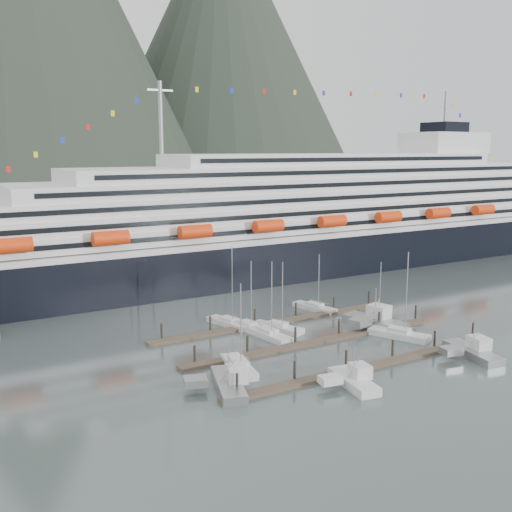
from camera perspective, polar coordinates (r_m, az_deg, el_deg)
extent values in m
plane|color=#4C5A58|center=(100.44, 8.90, -8.26)|extent=(1600.00, 1600.00, 0.00)
cone|color=#202A20|center=(791.29, -3.24, 19.14)|extent=(360.00, 360.00, 360.00)
cube|color=black|center=(156.87, 3.24, 0.04)|extent=(210.00, 28.00, 12.00)
cube|color=silver|center=(155.86, 3.27, 2.40)|extent=(205.80, 27.44, 1.50)
cube|color=silver|center=(158.35, 4.78, 3.45)|extent=(185.00, 26.00, 3.20)
cube|color=black|center=(147.97, 7.71, 2.98)|extent=(175.75, 0.20, 1.00)
cube|color=silver|center=(159.17, 5.39, 4.63)|extent=(180.00, 25.00, 3.20)
cube|color=black|center=(149.24, 8.23, 4.27)|extent=(171.00, 0.20, 1.00)
cube|color=silver|center=(160.08, 5.99, 5.80)|extent=(172.00, 24.00, 3.20)
cube|color=black|center=(150.59, 8.73, 5.53)|extent=(163.40, 0.20, 1.00)
cube|color=silver|center=(161.07, 6.59, 6.96)|extent=(160.00, 23.00, 3.20)
cube|color=black|center=(152.03, 9.23, 6.77)|extent=(152.00, 0.20, 1.00)
cube|color=silver|center=(162.14, 7.18, 8.07)|extent=(140.00, 22.00, 3.00)
cube|color=black|center=(153.55, 9.73, 7.94)|extent=(133.00, 0.20, 1.00)
cube|color=silver|center=(163.30, 7.77, 9.12)|extent=(95.00, 20.00, 3.00)
cube|color=black|center=(155.53, 10.09, 9.06)|extent=(90.25, 0.20, 1.00)
cube|color=silver|center=(190.67, 17.43, 10.25)|extent=(22.00, 16.00, 6.00)
cube|color=black|center=(190.76, 17.50, 11.59)|extent=(10.00, 10.00, 3.00)
cylinder|color=gray|center=(138.15, -9.07, 12.85)|extent=(1.00, 1.00, 16.00)
cylinder|color=gray|center=(191.02, 17.59, 13.24)|extent=(0.80, 0.80, 10.00)
cylinder|color=#ED370C|center=(115.56, -22.23, 0.93)|extent=(7.00, 2.80, 2.80)
cylinder|color=#ED370C|center=(119.42, -13.68, 1.68)|extent=(7.00, 2.80, 2.80)
cylinder|color=#ED370C|center=(125.76, -5.82, 2.33)|extent=(7.00, 2.80, 2.80)
cylinder|color=#ED370C|center=(134.23, 1.18, 2.88)|extent=(7.00, 2.80, 2.80)
cylinder|color=#ED370C|center=(144.46, 7.27, 3.32)|extent=(7.00, 2.80, 2.80)
cylinder|color=#ED370C|center=(156.10, 12.51, 3.66)|extent=(7.00, 2.80, 2.80)
cylinder|color=#ED370C|center=(168.86, 16.99, 3.94)|extent=(7.00, 2.80, 2.80)
cylinder|color=#ED370C|center=(182.50, 20.82, 4.15)|extent=(7.00, 2.80, 2.80)
cube|color=#4B3E30|center=(90.13, 10.51, -10.33)|extent=(48.00, 2.00, 0.50)
cylinder|color=black|center=(79.21, -1.82, -12.21)|extent=(0.36, 0.36, 3.20)
cylinder|color=black|center=(83.60, 3.69, -10.99)|extent=(0.36, 0.36, 3.20)
cylinder|color=black|center=(88.68, 8.58, -9.82)|extent=(0.36, 0.36, 3.20)
cylinder|color=black|center=(94.36, 12.87, -8.73)|extent=(0.36, 0.36, 3.20)
cylinder|color=black|center=(100.51, 16.64, -7.72)|extent=(0.36, 0.36, 3.20)
cylinder|color=black|center=(107.08, 19.94, -6.81)|extent=(0.36, 0.36, 3.20)
cube|color=#4B3E30|center=(99.67, 5.56, -8.18)|extent=(48.00, 2.00, 0.50)
cylinder|color=black|center=(90.08, -5.87, -9.44)|extent=(0.36, 0.36, 3.20)
cylinder|color=black|center=(93.96, -0.82, -8.54)|extent=(0.36, 0.36, 3.20)
cylinder|color=black|center=(98.51, 3.76, -7.67)|extent=(0.36, 0.36, 3.20)
cylinder|color=black|center=(103.65, 7.91, -6.84)|extent=(0.36, 0.36, 3.20)
cylinder|color=black|center=(109.28, 11.63, -6.06)|extent=(0.36, 0.36, 3.20)
cylinder|color=black|center=(115.35, 14.96, -5.33)|extent=(0.36, 0.36, 3.20)
cube|color=#4B3E30|center=(109.92, 1.54, -6.37)|extent=(48.00, 2.00, 0.50)
cylinder|color=black|center=(101.45, -8.98, -7.24)|extent=(0.36, 0.36, 3.20)
cylinder|color=black|center=(104.91, -4.38, -6.56)|extent=(0.36, 0.36, 3.20)
cylinder|color=black|center=(109.00, -0.11, -5.88)|extent=(0.36, 0.36, 3.20)
cylinder|color=black|center=(113.67, 3.82, -5.23)|extent=(0.36, 0.36, 3.20)
cylinder|color=black|center=(118.83, 7.41, -4.61)|extent=(0.36, 0.36, 3.20)
cylinder|color=black|center=(124.43, 10.69, -4.03)|extent=(0.36, 0.36, 3.20)
cube|color=#B8B8B8|center=(88.03, -1.63, -10.66)|extent=(4.69, 10.12, 1.52)
cube|color=#B8B8B8|center=(87.68, -1.63, -10.05)|extent=(2.80, 3.78, 0.87)
cylinder|color=gray|center=(84.97, -1.45, -6.62)|extent=(0.17, 0.17, 12.07)
cube|color=#B8B8B8|center=(102.50, 1.12, -7.61)|extent=(4.00, 10.64, 1.45)
cube|color=#B8B8B8|center=(102.21, 1.12, -7.10)|extent=(2.52, 3.87, 0.83)
cylinder|color=gray|center=(99.84, 1.51, -4.01)|extent=(0.17, 0.17, 12.31)
cube|color=#B8B8B8|center=(106.17, 2.06, -6.98)|extent=(6.38, 9.90, 1.42)
cube|color=#B8B8B8|center=(105.90, 2.07, -6.50)|extent=(3.25, 3.92, 0.81)
cylinder|color=gray|center=(103.95, 2.53, -3.69)|extent=(0.16, 0.16, 11.50)
cube|color=#B8B8B8|center=(111.63, 11.21, -6.31)|extent=(4.26, 9.89, 1.22)
cube|color=#B8B8B8|center=(111.42, 11.23, -5.94)|extent=(2.42, 3.66, 0.70)
cylinder|color=gray|center=(109.55, 11.73, -3.38)|extent=(0.14, 0.14, 10.98)
cube|color=#B8B8B8|center=(109.08, -2.60, -6.51)|extent=(4.86, 10.13, 1.37)
cube|color=#B8B8B8|center=(108.83, -2.61, -6.07)|extent=(2.74, 3.81, 0.78)
cylinder|color=gray|center=(106.45, -2.28, -2.74)|extent=(0.16, 0.16, 13.80)
cube|color=#B8B8B8|center=(106.44, -0.78, -6.93)|extent=(4.18, 9.37, 1.41)
cube|color=#B8B8B8|center=(106.18, -0.78, -6.46)|extent=(2.54, 3.47, 0.80)
cylinder|color=gray|center=(104.05, -0.46, -3.63)|extent=(0.16, 0.16, 11.63)
cube|color=#B8B8B8|center=(119.88, 5.59, -5.01)|extent=(4.61, 10.22, 1.32)
cube|color=#B8B8B8|center=(119.66, 5.60, -4.62)|extent=(2.62, 3.81, 0.76)
cylinder|color=gray|center=(117.85, 6.00, -2.35)|extent=(0.15, 0.15, 10.52)
cube|color=#B8B8B8|center=(105.10, 13.45, -7.44)|extent=(6.96, 10.54, 1.59)
cube|color=#B8B8B8|center=(104.78, 13.47, -6.89)|extent=(3.56, 4.21, 0.91)
cylinder|color=gray|center=(102.72, 14.16, -3.43)|extent=(0.18, 0.18, 13.83)
cube|color=#96999C|center=(81.64, -2.64, -12.31)|extent=(6.74, 12.00, 1.78)
cube|color=#96999C|center=(80.70, -5.79, -11.80)|extent=(3.68, 3.38, 1.07)
cube|color=#B8B8B8|center=(81.19, -1.82, -11.14)|extent=(3.47, 4.09, 1.96)
cube|color=black|center=(80.93, -1.83, -10.67)|extent=(3.23, 3.81, 0.45)
cylinder|color=gray|center=(80.47, -2.66, -10.19)|extent=(0.14, 0.14, 4.45)
cube|color=#B8B8B8|center=(83.65, 9.27, -11.87)|extent=(4.59, 9.73, 1.70)
cube|color=#B8B8B8|center=(81.64, 7.09, -11.61)|extent=(3.19, 2.51, 1.02)
cube|color=#B8B8B8|center=(83.51, 9.87, -10.74)|extent=(2.82, 3.16, 1.87)
cube|color=black|center=(83.28, 9.88, -10.30)|extent=(2.62, 2.95, 0.43)
cylinder|color=gray|center=(82.56, 9.33, -9.90)|extent=(0.14, 0.14, 4.25)
cube|color=#96999C|center=(99.21, 19.91, -8.79)|extent=(5.16, 11.12, 1.78)
cube|color=#96999C|center=(96.41, 18.07, -8.55)|extent=(3.42, 2.88, 1.07)
cube|color=#B8B8B8|center=(99.36, 20.45, -7.76)|extent=(3.05, 3.62, 1.96)
cube|color=black|center=(99.15, 20.48, -7.37)|extent=(2.84, 3.38, 0.45)
cylinder|color=gray|center=(98.25, 20.03, -7.01)|extent=(0.14, 0.14, 4.46)
cube|color=#96999C|center=(110.61, 11.25, -6.41)|extent=(6.76, 12.63, 2.19)
cube|color=#96999C|center=(106.60, 9.88, -6.22)|extent=(4.25, 3.48, 1.31)
cube|color=#B8B8B8|center=(110.99, 11.63, -5.21)|extent=(3.85, 4.25, 2.41)
cube|color=black|center=(110.77, 11.65, -4.77)|extent=(3.58, 3.96, 0.55)
cylinder|color=gray|center=(109.55, 11.32, -4.39)|extent=(0.17, 0.17, 5.47)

